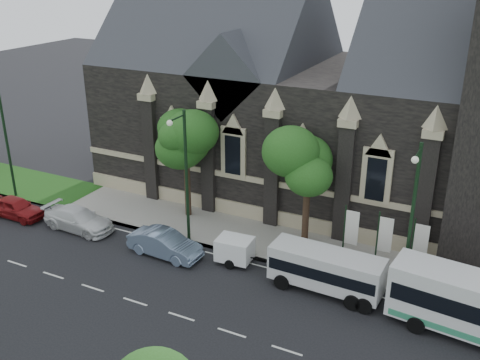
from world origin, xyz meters
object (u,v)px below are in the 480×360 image
Objects in this scene: street_lamp_far at (4,136)px; car_far_red at (16,208)px; street_lamp_near at (412,214)px; tree_walk_right at (313,160)px; banner_flag_center at (382,238)px; sedan at (165,244)px; street_lamp_mid at (185,171)px; banner_flag_left at (349,230)px; tree_walk_left at (190,141)px; box_trailer at (235,249)px; shuttle_bus at (327,269)px; car_far_white at (79,219)px; banner_flag_right at (417,245)px.

car_far_red is at bearing -38.57° from street_lamp_far.
tree_walk_right is at bearing 151.94° from street_lamp_near.
street_lamp_near is 1.00× the size of street_lamp_far.
sedan is at bearing -162.46° from banner_flag_center.
banner_flag_left is (10.29, 1.91, -2.73)m from street_lamp_mid.
street_lamp_far is 26.50m from banner_flag_left.
banner_flag_center is (14.08, -1.70, -3.35)m from tree_walk_left.
sedan is at bearing -171.72° from street_lamp_near.
street_lamp_mid reaches higher than box_trailer.
box_trailer is at bearing -155.83° from banner_flag_left.
tree_walk_left is 1.91× the size of banner_flag_center.
banner_flag_left is at bearing 87.54° from shuttle_bus.
shuttle_bus is at bearing -160.86° from street_lamp_near.
tree_walk_right is 16.67m from car_far_white.
box_trailer is at bearing -2.61° from street_lamp_far.
shuttle_bus reaches higher than box_trailer.
banner_flag_left and banner_flag_center have the same top height.
street_lamp_far is at bearing 79.31° from car_far_white.
banner_flag_center is (5.08, -1.71, -3.43)m from tree_walk_right.
tree_walk_right is 7.39m from box_trailer.
street_lamp_near is 4.99m from banner_flag_left.
tree_walk_left is 16.22m from street_lamp_near.
street_lamp_mid is 1.39× the size of shuttle_bus.
tree_walk_right reaches higher than box_trailer.
banner_flag_left is 1.27× the size of box_trailer.
box_trailer is 17.17m from car_far_red.
street_lamp_far reaches higher than sedan.
banner_flag_left is 1.00× the size of banner_flag_right.
tree_walk_left is 1.71× the size of car_far_red.
street_lamp_near and street_lamp_mid have the same top height.
banner_flag_right is 0.81× the size of sedan.
banner_flag_center is (2.00, 0.00, 0.00)m from banner_flag_left.
box_trailer is (-8.28, -2.82, -1.44)m from banner_flag_center.
car_far_white is at bearing -160.25° from tree_walk_right.
car_far_white is at bearing -167.26° from street_lamp_mid.
banner_flag_right is 0.90× the size of car_far_red.
banner_flag_right is at bearing 81.44° from street_lamp_near.
shuttle_bus is (11.83, -4.99, -4.30)m from tree_walk_left.
box_trailer is 4.51m from sedan.
car_far_red is (-13.10, -2.31, -4.35)m from street_lamp_mid.
sedan is at bearing -142.95° from tree_walk_right.
car_far_white is (-7.74, -1.75, -4.35)m from street_lamp_mid.
sedan is at bearing -174.05° from shuttle_bus.
banner_flag_right is at bearing -13.60° from tree_walk_right.
car_far_red is (-20.31, -5.93, -5.06)m from tree_walk_right.
banner_flag_left is at bearing -80.01° from car_far_red.
banner_flag_center is 4.10m from shuttle_bus.
banner_flag_right is (16.08, -1.70, -3.35)m from tree_walk_left.
car_far_red is at bearing -179.35° from box_trailer.
street_lamp_near is at bearing -48.07° from banner_flag_center.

